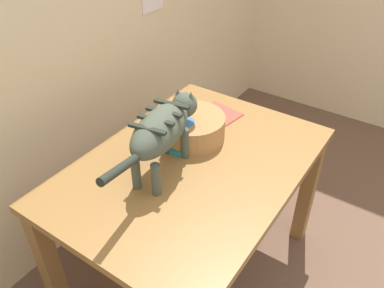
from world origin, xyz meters
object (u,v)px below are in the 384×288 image
at_px(cat, 163,128).
at_px(coffee_mug, 185,130).
at_px(saucer_bowl, 185,140).
at_px(book_stack, 178,113).
at_px(dining_table, 192,179).
at_px(wicker_basket, 192,127).
at_px(magazine, 213,117).

distance_m(cat, coffee_mug, 0.24).
distance_m(saucer_bowl, coffee_mug, 0.06).
height_order(coffee_mug, book_stack, coffee_mug).
distance_m(dining_table, saucer_bowl, 0.18).
distance_m(cat, wicker_basket, 0.28).
distance_m(dining_table, cat, 0.31).
relative_size(saucer_bowl, coffee_mug, 1.68).
height_order(dining_table, coffee_mug, coffee_mug).
xyz_separation_m(cat, magazine, (0.44, 0.04, -0.19)).
bearing_deg(saucer_bowl, magazine, 1.95).
bearing_deg(saucer_bowl, book_stack, 44.56).
distance_m(saucer_bowl, wicker_basket, 0.07).
bearing_deg(book_stack, wicker_basket, -123.92).
height_order(saucer_bowl, wicker_basket, wicker_basket).
bearing_deg(cat, magazine, 85.57).
distance_m(cat, magazine, 0.49).
relative_size(cat, saucer_bowl, 3.01).
distance_m(saucer_bowl, magazine, 0.25).
bearing_deg(book_stack, magazine, -57.43).
relative_size(cat, book_stack, 3.38).
height_order(cat, coffee_mug, cat).
bearing_deg(book_stack, coffee_mug, -134.80).
bearing_deg(coffee_mug, book_stack, 45.20).
distance_m(coffee_mug, book_stack, 0.22).
bearing_deg(book_stack, cat, -151.78).
height_order(dining_table, cat, cat).
xyz_separation_m(cat, wicker_basket, (0.25, 0.03, -0.14)).
bearing_deg(cat, book_stack, 108.37).
relative_size(magazine, book_stack, 1.33).
distance_m(dining_table, book_stack, 0.39).
height_order(saucer_bowl, coffee_mug, coffee_mug).
xyz_separation_m(dining_table, magazine, (0.35, 0.12, 0.09)).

